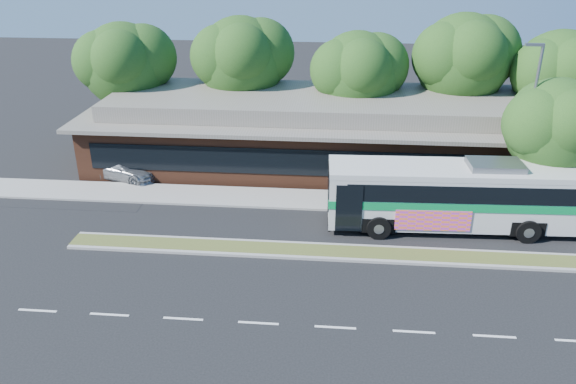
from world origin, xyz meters
name	(u,v)px	position (x,y,z in m)	size (l,w,h in m)	color
ground	(337,260)	(0.00, 0.00, 0.00)	(120.00, 120.00, 0.00)	black
median_strip	(337,252)	(0.00, 0.60, 0.07)	(26.00, 1.10, 0.15)	#495022
sidewalk	(338,201)	(0.00, 6.40, 0.06)	(44.00, 2.60, 0.12)	gray
parking_lot	(63,167)	(-18.00, 10.00, 0.01)	(14.00, 12.00, 0.01)	black
plaza_building	(340,130)	(0.00, 12.99, 2.13)	(33.20, 11.20, 4.45)	#552B1A
lamp_post	(528,126)	(9.56, 6.00, 4.90)	(0.93, 0.18, 9.07)	slate
tree_bg_a	(130,63)	(-14.58, 15.14, 5.87)	(6.47, 5.80, 8.63)	black
tree_bg_b	(247,58)	(-6.57, 16.14, 6.14)	(6.69, 6.00, 9.00)	black
tree_bg_c	(363,71)	(1.40, 15.13, 5.59)	(6.24, 5.60, 8.26)	black
tree_bg_d	(469,58)	(8.45, 16.15, 6.42)	(6.91, 6.20, 9.37)	black
tree_bg_e	(565,73)	(14.42, 15.14, 5.74)	(6.47, 5.80, 8.50)	black
transit_bus	(459,191)	(6.06, 3.80, 2.05)	(13.22, 3.42, 3.68)	beige
sedan	(122,168)	(-13.44, 8.64, 0.69)	(1.93, 4.75, 1.38)	#9C9FA3
sidewalk_tree	(562,124)	(11.36, 6.32, 4.95)	(5.64, 5.06, 7.36)	black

